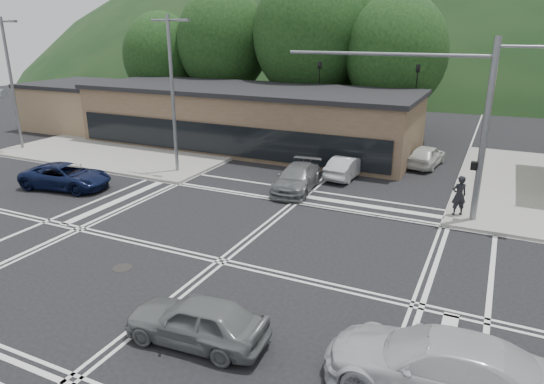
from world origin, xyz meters
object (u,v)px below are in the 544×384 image
at_px(car_queue_a, 346,167).
at_px(car_silver_east, 438,365).
at_px(pedestrian, 459,195).
at_px(car_northbound, 297,178).
at_px(car_queue_b, 426,156).
at_px(car_grey_center, 197,320).
at_px(car_blue_west, 66,176).

bearing_deg(car_queue_a, car_silver_east, 118.25).
bearing_deg(car_queue_a, pedestrian, 152.94).
bearing_deg(car_northbound, car_queue_b, 48.53).
height_order(car_grey_center, pedestrian, pedestrian).
bearing_deg(car_silver_east, car_queue_b, -172.83).
distance_m(car_blue_west, car_queue_a, 15.62).
relative_size(car_blue_west, car_queue_a, 1.26).
bearing_deg(car_queue_a, car_grey_center, 97.39).
xyz_separation_m(car_blue_west, car_silver_east, (20.33, -7.65, 0.11)).
relative_size(car_grey_center, car_northbound, 0.88).
height_order(car_queue_b, pedestrian, pedestrian).
bearing_deg(car_silver_east, car_grey_center, -85.01).
distance_m(car_grey_center, car_queue_b, 21.54).
height_order(car_silver_east, car_northbound, car_silver_east).
distance_m(car_blue_west, car_queue_b, 21.33).
relative_size(car_blue_west, car_northbound, 1.05).
distance_m(car_grey_center, car_silver_east, 6.30).
bearing_deg(car_grey_center, car_queue_b, 168.04).
distance_m(car_silver_east, pedestrian, 12.20).
bearing_deg(car_northbound, pedestrian, -10.11).
bearing_deg(car_queue_b, car_northbound, 62.72).
bearing_deg(car_silver_east, car_queue_a, -158.04).
relative_size(car_northbound, pedestrian, 2.47).
height_order(car_grey_center, car_queue_a, car_grey_center).
height_order(car_northbound, pedestrian, pedestrian).
relative_size(car_silver_east, car_queue_b, 1.35).
xyz_separation_m(car_northbound, pedestrian, (8.20, -0.55, 0.41)).
bearing_deg(pedestrian, car_silver_east, 62.47).
bearing_deg(pedestrian, car_queue_a, -62.04).
relative_size(car_grey_center, car_silver_east, 0.75).
xyz_separation_m(car_blue_west, pedestrian, (19.63, 4.53, 0.41)).
distance_m(car_blue_west, car_northbound, 12.51).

